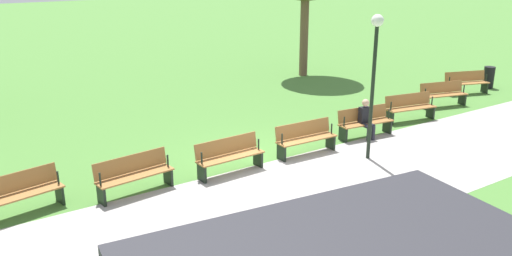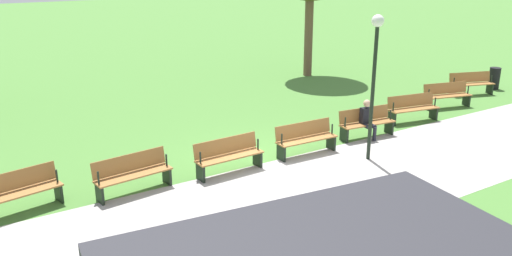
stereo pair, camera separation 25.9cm
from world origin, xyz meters
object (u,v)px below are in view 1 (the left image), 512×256
lamp_post (375,60)px  bench_3 (365,121)px  bench_0 (466,82)px  bench_7 (18,193)px  person_seated (366,118)px  bench_4 (305,137)px  trash_bin (489,77)px  bench_5 (229,155)px  bench_6 (134,174)px  bench_2 (410,107)px  bench_1 (443,94)px

lamp_post → bench_3: bearing=-131.5°
bench_0 → bench_7: (16.95, 1.22, 0.00)m
bench_3 → person_seated: person_seated is taller
bench_0 → bench_4: size_ratio=1.02×
lamp_post → trash_bin: size_ratio=4.32×
bench_3 → bench_7: size_ratio=0.99×
person_seated → lamp_post: (1.14, 1.26, 2.07)m
bench_0 → bench_3: 7.34m
bench_0 → trash_bin: size_ratio=2.09×
bench_4 → bench_5: same height
bench_0 → bench_4: same height
bench_6 → bench_7: 2.45m
bench_3 → bench_5: (4.90, 0.18, 0.00)m
bench_2 → bench_6: (9.77, 0.35, 0.00)m
bench_2 → lamp_post: (3.66, 1.74, 2.23)m
bench_4 → bench_1: bearing=-169.7°
bench_7 → lamp_post: lamp_post is taller
bench_0 → bench_6: 14.60m
bench_3 → trash_bin: (-8.85, -1.67, -0.03)m
bench_0 → bench_7: same height
bench_0 → bench_3: same height
bench_4 → person_seated: (-2.35, -0.04, 0.16)m
bench_0 → bench_3: bearing=30.9°
lamp_post → trash_bin: 10.77m
bench_6 → bench_7: bearing=-14.4°
trash_bin → bench_5: bearing=7.7°
bench_6 → bench_7: same height
bench_6 → trash_bin: trash_bin is taller
trash_bin → person_seated: bearing=11.4°
lamp_post → bench_0: bearing=-160.6°
bench_1 → lamp_post: size_ratio=0.48×
bench_2 → trash_bin: (-6.42, -1.32, -0.03)m
bench_1 → person_seated: bearing=26.1°
bench_0 → bench_7: 16.99m
bench_7 → person_seated: size_ratio=1.56×
bench_7 → person_seated: 9.69m
lamp_post → bench_6: bearing=-12.8°
bench_4 → bench_6: bearing=0.0°
bench_4 → bench_6: same height
bench_5 → bench_6: bearing=-6.2°
bench_5 → bench_1: bearing=-175.9°
person_seated → lamp_post: bearing=54.0°
person_seated → bench_7: bearing=3.3°
bench_2 → bench_3: 2.45m
bench_1 → bench_4: (7.27, 1.05, 0.00)m
bench_3 → lamp_post: lamp_post is taller
bench_0 → person_seated: person_seated is taller
bench_7 → bench_2: bearing=169.7°
bench_2 → bench_0: bearing=-155.3°
bench_1 → trash_bin: size_ratio=2.09×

